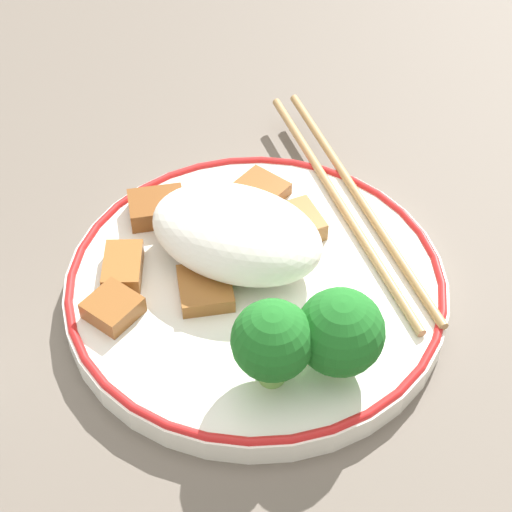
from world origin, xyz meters
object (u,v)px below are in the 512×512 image
Objects in this scene: broccoli_back_center at (340,333)px; chopsticks at (349,200)px; broccoli_back_left at (272,342)px; plate at (256,287)px.

chopsticks is (0.04, -0.12, -0.03)m from broccoli_back_center.
broccoli_back_left is at bearing 36.74° from broccoli_back_center.
broccoli_back_left is 0.14m from chopsticks.
plate is at bearing -58.86° from broccoli_back_left.
broccoli_back_center is at bearing 107.12° from chopsticks.
broccoli_back_center is 0.13m from chopsticks.
broccoli_back_center is (-0.06, 0.04, 0.03)m from plate.
plate is 1.28× the size of chopsticks.
broccoli_back_left is at bearing 121.14° from plate.
chopsticks is (0.01, -0.14, -0.03)m from broccoli_back_left.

